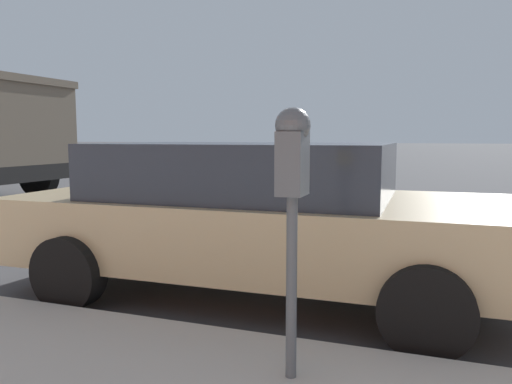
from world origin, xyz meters
name	(u,v)px	position (x,y,z in m)	size (l,w,h in m)	color
ground_plane	(362,274)	(0.00, 0.00, 0.00)	(220.00, 220.00, 0.00)	#424244
parking_meter	(292,174)	(-2.73, 0.02, 1.27)	(0.21, 0.19, 1.49)	#4C5156
car_tan	(260,214)	(-0.96, 0.82, 0.76)	(2.22, 4.67, 1.41)	tan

